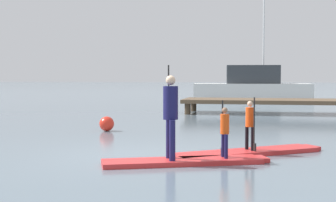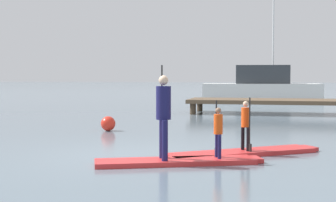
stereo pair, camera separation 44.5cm
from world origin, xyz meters
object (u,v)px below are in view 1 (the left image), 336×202
object	(u,v)px
paddler_child_front	(225,130)
mooring_buoy_far	(107,124)
paddleboard_far	(186,161)
fishing_boat_green_midground	(252,87)
paddler_adult	(171,111)
paddler_child_solo	(250,123)
paddleboard_near	(249,152)

from	to	relation	value
paddler_child_front	mooring_buoy_far	distance (m)	6.59
paddleboard_far	fishing_boat_green_midground	size ratio (longest dim) A/B	0.39
paddler_adult	paddler_child_front	bearing A→B (deg)	21.75
paddler_adult	paddler_child_front	xyz separation A→B (m)	(1.06, 0.42, -0.40)
paddler_child_solo	paddleboard_far	world-z (taller)	paddler_child_solo
paddleboard_near	fishing_boat_green_midground	bearing A→B (deg)	90.90
fishing_boat_green_midground	paddler_child_front	bearing A→B (deg)	-90.16
paddler_child_front	fishing_boat_green_midground	distance (m)	26.95
paddleboard_far	paddler_child_front	xyz separation A→B (m)	(0.76, 0.31, 0.64)
paddler_adult	fishing_boat_green_midground	size ratio (longest dim) A/B	0.22
paddleboard_near	mooring_buoy_far	world-z (taller)	mooring_buoy_far
paddler_child_front	fishing_boat_green_midground	xyz separation A→B (m)	(0.07, 26.95, 0.28)
paddleboard_near	fishing_boat_green_midground	xyz separation A→B (m)	(-0.41, 25.80, 0.91)
paddleboard_near	paddler_adult	world-z (taller)	paddler_adult
paddler_adult	mooring_buoy_far	xyz separation A→B (m)	(-3.11, 5.50, -0.84)
paddleboard_far	paddler_child_front	world-z (taller)	paddler_child_front
paddler_child_front	paddler_adult	bearing A→B (deg)	-158.25
mooring_buoy_far	paddler_child_front	bearing A→B (deg)	-50.58
paddleboard_far	mooring_buoy_far	xyz separation A→B (m)	(-3.41, 5.39, 0.19)
paddleboard_near	fishing_boat_green_midground	distance (m)	25.82
paddler_adult	mooring_buoy_far	distance (m)	6.38
mooring_buoy_far	paddler_child_solo	bearing A→B (deg)	-40.05
paddler_child_front	mooring_buoy_far	xyz separation A→B (m)	(-4.17, 5.08, -0.45)
paddleboard_near	paddler_adult	distance (m)	2.43
mooring_buoy_far	paddler_adult	bearing A→B (deg)	-60.49
paddleboard_far	fishing_boat_green_midground	bearing A→B (deg)	88.24
paddleboard_near	paddler_child_solo	distance (m)	0.68
mooring_buoy_far	paddleboard_far	bearing A→B (deg)	-57.66
paddler_adult	paddleboard_far	bearing A→B (deg)	20.25
paddleboard_near	paddler_child_solo	size ratio (longest dim) A/B	2.82
paddler_child_solo	paddleboard_far	bearing A→B (deg)	-130.76
paddler_child_solo	fishing_boat_green_midground	distance (m)	25.80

